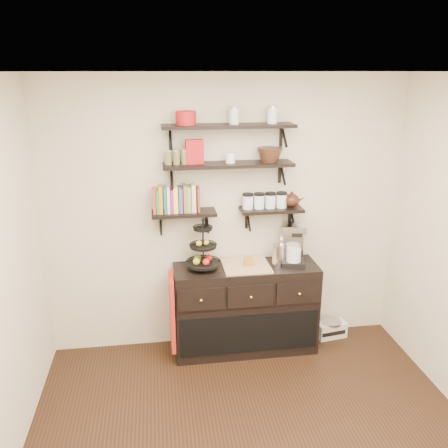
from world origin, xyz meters
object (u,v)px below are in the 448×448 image
sideboard (246,308)px  radio (331,329)px  coffee_maker (293,244)px  fruit_stand (203,253)px

sideboard → radio: size_ratio=4.24×
sideboard → radio: bearing=4.7°
sideboard → coffee_maker: (0.46, 0.03, 0.64)m
sideboard → radio: 1.02m
sideboard → radio: sideboard is taller
fruit_stand → coffee_maker: size_ratio=1.18×
sideboard → fruit_stand: bearing=179.5°
radio → sideboard: bearing=175.3°
sideboard → coffee_maker: coffee_maker is taller
fruit_stand → coffee_maker: 0.88m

